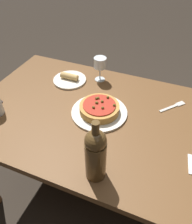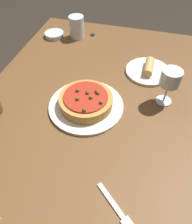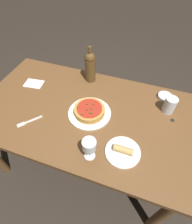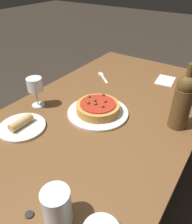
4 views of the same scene
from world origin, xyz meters
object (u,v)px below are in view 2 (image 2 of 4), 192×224
Objects in this scene: dining_table at (80,131)px; side_bowl at (54,35)px; dinner_plate at (86,106)px; bottle_cap at (93,35)px; water_cup at (77,27)px; fork at (119,211)px; pizza at (86,100)px; wine_glass at (170,79)px; side_plate at (148,70)px.

side_bowl is (-0.52, -0.31, 0.10)m from dining_table.
dinner_plate is 0.54m from bottle_cap.
bottle_cap is at bearing 118.16° from water_cup.
fork is (0.81, 0.52, -0.01)m from side_bowl.
dinner_plate reaches higher than fork.
dining_table is at bearing 10.78° from bottle_cap.
dining_table is 0.13m from pizza.
bottle_cap is (-0.59, -0.11, 0.09)m from dining_table.
bottle_cap is (-0.42, -0.41, -0.11)m from wine_glass.
water_cup is (-0.49, -0.20, 0.02)m from pizza.
dining_table is at bearing -60.49° from wine_glass.
pizza is at bearing -69.08° from wine_glass.
water_cup is at bearing -128.00° from wine_glass.
wine_glass is at bearing 110.90° from dinner_plate.
dinner_plate is (-0.06, 0.01, 0.09)m from dining_table.
water_cup is 0.10m from bottle_cap.
water_cup is 0.13m from side_bowl.
dinner_plate is at bearing 13.18° from bottle_cap.
side_bowl is at bearing -145.10° from pizza.
dinner_plate is 1.42× the size of pizza.
dinner_plate is 0.35m from side_plate.
dining_table is at bearing -11.41° from pizza.
pizza is at bearing 168.59° from dining_table.
water_cup is (-0.55, -0.19, 0.14)m from dining_table.
side_plate is (-0.17, -0.08, -0.10)m from wine_glass.
side_bowl is at bearing -71.05° from bottle_cap.
fork reaches higher than dining_table.
water_cup is at bearing -61.84° from bottle_cap.
wine_glass is 1.31× the size of water_cup.
pizza is at bearing 34.90° from side_bowl.
dining_table is at bearing 30.75° from side_bowl.
side_bowl is (-0.46, -0.32, 0.01)m from dinner_plate.
wine_glass is at bearing 59.96° from side_bowl.
wine_glass is at bearing 110.92° from pizza.
dining_table is at bearing -11.23° from dinner_plate.
side_plate is (-0.34, 0.22, 0.10)m from dining_table.
wine_glass is 1.45× the size of side_bowl.
side_plate is at bearing 52.67° from bottle_cap.
wine_glass reaches higher than water_cup.
side_plate is at bearing 143.28° from dinner_plate.
water_cup is at bearing -157.83° from pizza.
pizza is 0.53m from water_cup.
side_plate is at bearing -154.49° from wine_glass.
side_plate reaches higher than bottle_cap.
dinner_plate is 0.56m from side_bowl.
fork is 5.70× the size of bottle_cap.
pizza is 1.48× the size of fork.
dinner_plate is 1.43× the size of side_plate.
water_cup is (-0.38, -0.49, -0.05)m from wine_glass.
side_bowl is at bearing 163.34° from fork.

